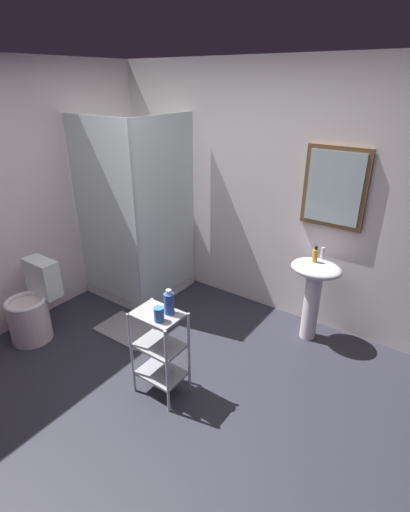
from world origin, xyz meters
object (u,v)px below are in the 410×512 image
pedestal_sink (314,285)px  rinse_cup (159,314)px  storage_cart (160,347)px  hand_soap_bottle (315,255)px  bath_mat (128,330)px  shower_stall (140,257)px  shampoo_bottle_blue (169,303)px  toilet (33,308)px

pedestal_sink → rinse_cup: (-0.61, -1.43, 0.22)m
storage_cart → hand_soap_bottle: 1.58m
hand_soap_bottle → rinse_cup: (-0.59, -1.42, -0.08)m
storage_cart → bath_mat: bearing=153.1°
shower_stall → storage_cart: bearing=-40.6°
shower_stall → pedestal_sink: (1.91, 0.31, 0.12)m
shampoo_bottle_blue → bath_mat: shampoo_bottle_blue is taller
shower_stall → pedestal_sink: bearing=9.3°
hand_soap_bottle → shampoo_bottle_blue: bearing=-114.5°
pedestal_sink → shampoo_bottle_blue: 1.47m
shower_stall → pedestal_sink: size_ratio=2.47×
storage_cart → shampoo_bottle_blue: 0.40m
hand_soap_bottle → bath_mat: size_ratio=0.25×
shower_stall → shampoo_bottle_blue: 1.68m
hand_soap_bottle → rinse_cup: size_ratio=1.39×
toilet → rinse_cup: size_ratio=6.98×
shampoo_bottle_blue → bath_mat: size_ratio=0.32×
shower_stall → hand_soap_bottle: shower_stall is taller
hand_soap_bottle → shower_stall: bearing=-170.8°
toilet → storage_cart: (1.48, 0.15, 0.12)m
rinse_cup → shower_stall: bearing=139.3°
shower_stall → storage_cart: (1.23, -1.06, -0.03)m
toilet → shampoo_bottle_blue: bearing=7.6°
shampoo_bottle_blue → bath_mat: (-0.89, 0.36, -0.82)m
bath_mat → pedestal_sink: bearing=32.3°
hand_soap_bottle → rinse_cup: bearing=-112.5°
shampoo_bottle_blue → rinse_cup: (0.01, -0.12, -0.03)m
shower_stall → storage_cart: shower_stall is taller
shower_stall → toilet: 1.24m
pedestal_sink → shampoo_bottle_blue: bearing=-115.2°
toilet → storage_cart: bearing=5.8°
pedestal_sink → rinse_cup: size_ratio=7.43×
toilet → bath_mat: (0.66, 0.57, -0.31)m
shower_stall → rinse_cup: (1.30, -1.12, 0.33)m
rinse_cup → bath_mat: rinse_cup is taller
pedestal_sink → hand_soap_bottle: 0.30m
hand_soap_bottle → bath_mat: hand_soap_bottle is taller
toilet → bath_mat: toilet is taller
pedestal_sink → shampoo_bottle_blue: size_ratio=4.15×
shampoo_bottle_blue → bath_mat: bearing=157.8°
bath_mat → shower_stall: bearing=122.5°
toilet → rinse_cup: (1.55, 0.09, 0.48)m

